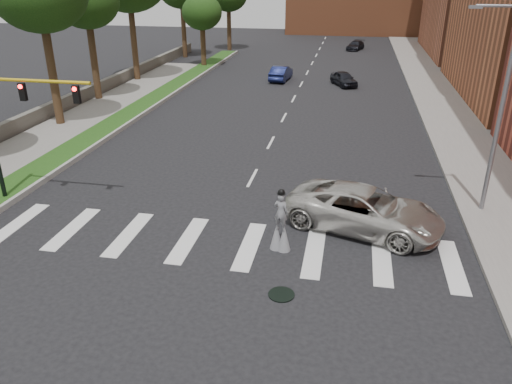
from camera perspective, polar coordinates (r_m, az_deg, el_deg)
name	(u,v)px	position (r m, az deg, el deg)	size (l,w,h in m)	color
ground_plane	(212,256)	(19.44, -5.08, -7.27)	(160.00, 160.00, 0.00)	black
grass_median	(139,108)	(40.67, -13.27, 9.28)	(2.00, 60.00, 0.25)	#1B4212
median_curb	(151,109)	(40.26, -11.88, 9.28)	(0.20, 60.00, 0.28)	#989893
sidewalk_left	(28,147)	(33.82, -24.64, 4.67)	(4.00, 60.00, 0.18)	slate
sidewalk_right	(449,108)	(42.81, 21.21, 8.98)	(5.00, 90.00, 0.18)	slate
stone_wall	(86,94)	(44.76, -18.87, 10.53)	(0.50, 56.00, 1.10)	#56524A
manhole	(281,294)	(17.26, 2.91, -11.61)	(0.90, 0.90, 0.04)	black
streetlight	(500,106)	(23.32, 26.08, 8.81)	(2.05, 0.20, 9.00)	slate
traffic_signal	(12,117)	(24.60, -26.14, 7.68)	(5.30, 0.23, 6.20)	black
stilt_performer	(281,228)	(19.36, 2.82, -4.09)	(0.83, 0.60, 2.59)	#382616
suv_crossing	(365,210)	(21.35, 12.31, -1.98)	(3.00, 6.50, 1.81)	beige
car_near	(344,79)	(48.95, 10.01, 12.63)	(1.54, 3.83, 1.31)	black
car_mid	(281,73)	(50.67, 2.86, 13.41)	(1.51, 4.34, 1.43)	#171E50
car_far	(355,45)	(72.20, 11.30, 16.10)	(1.66, 4.08, 1.18)	black
tree_3	(86,1)	(43.69, -18.82, 19.92)	(5.11, 5.11, 10.05)	#382616
tree_6	(202,13)	(57.61, -6.21, 19.67)	(4.35, 4.35, 7.69)	#382616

